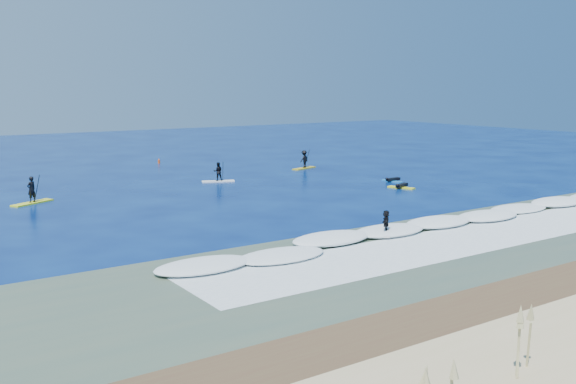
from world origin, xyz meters
TOP-DOWN VIEW (x-y plane):
  - ground at (0.00, 0.00)m, footprint 160.00×160.00m
  - shallow_water at (0.00, -14.00)m, footprint 90.00×13.00m
  - breaking_wave at (0.00, -10.00)m, footprint 40.00×6.00m
  - whitewater at (0.00, -13.00)m, footprint 34.00×5.00m
  - sup_paddler_left at (-17.60, 11.72)m, footprint 3.20×2.27m
  - sup_paddler_center at (-1.68, 13.48)m, footprint 2.88×1.70m
  - sup_paddler_right at (9.78, 16.56)m, footprint 3.13×1.68m
  - prone_paddler_near at (9.12, 1.91)m, footprint 1.74×2.31m
  - prone_paddler_far at (10.97, 4.93)m, footprint 1.65×2.09m
  - wave_surfer at (-3.68, -10.07)m, footprint 1.69×1.68m
  - marker_buoy at (-0.70, 28.87)m, footprint 0.24×0.24m

SIDE VIEW (x-z plane):
  - ground at x=0.00m, z-range 0.00..0.00m
  - breaking_wave at x=0.00m, z-range -0.15..0.15m
  - whitewater at x=0.00m, z-range -0.01..0.01m
  - shallow_water at x=0.00m, z-range 0.00..0.01m
  - prone_paddler_far at x=10.97m, z-range -0.07..0.36m
  - prone_paddler_near at x=9.12m, z-range -0.08..0.39m
  - marker_buoy at x=-0.70m, z-range -0.04..0.54m
  - sup_paddler_left at x=-17.60m, z-range -0.42..1.83m
  - sup_paddler_center at x=-1.68m, z-range -0.25..1.73m
  - wave_surfer at x=-3.68m, z-range 0.10..1.45m
  - sup_paddler_right at x=9.78m, z-range -0.24..1.90m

